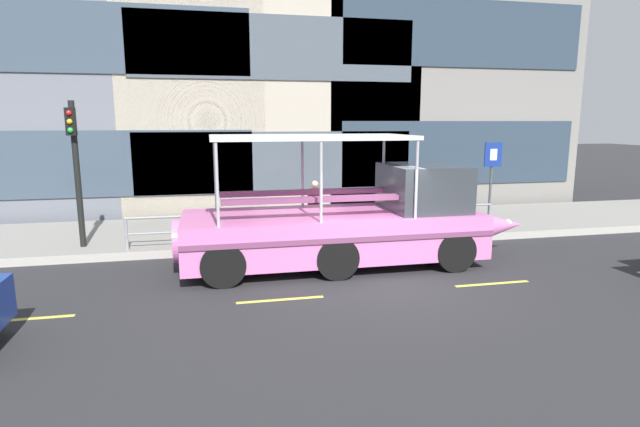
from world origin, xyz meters
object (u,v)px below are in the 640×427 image
at_px(duck_tour_boat, 353,223).
at_px(pedestrian_mid_left, 315,201).
at_px(parking_sign, 492,170).
at_px(pedestrian_near_bow, 413,195).
at_px(traffic_light_pole, 75,160).

distance_m(duck_tour_boat, pedestrian_mid_left, 3.18).
xyz_separation_m(parking_sign, pedestrian_mid_left, (-5.61, 0.72, -0.90)).
distance_m(parking_sign, pedestrian_near_bow, 2.61).
xyz_separation_m(parking_sign, duck_tour_boat, (-5.28, -2.44, -0.99)).
distance_m(duck_tour_boat, pedestrian_near_bow, 4.49).
bearing_deg(parking_sign, pedestrian_mid_left, 172.66).
xyz_separation_m(traffic_light_pole, duck_tour_boat, (7.01, -2.58, -1.52)).
distance_m(pedestrian_near_bow, pedestrian_mid_left, 3.33).
relative_size(parking_sign, pedestrian_near_bow, 1.65).
height_order(traffic_light_pole, parking_sign, traffic_light_pole).
bearing_deg(pedestrian_near_bow, traffic_light_pole, -175.60).
relative_size(duck_tour_boat, pedestrian_mid_left, 5.74).
bearing_deg(pedestrian_near_bow, pedestrian_mid_left, -176.92).
bearing_deg(parking_sign, traffic_light_pole, 179.38).
bearing_deg(pedestrian_mid_left, duck_tour_boat, -84.06).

